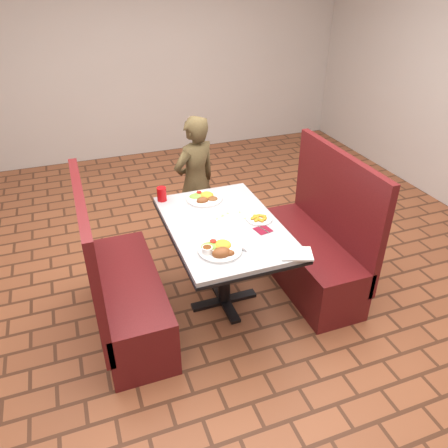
{
  "coord_description": "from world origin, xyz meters",
  "views": [
    {
      "loc": [
        -0.96,
        -2.6,
        2.41
      ],
      "look_at": [
        0.0,
        0.0,
        0.75
      ],
      "focal_mm": 35.0,
      "sensor_mm": 36.0,
      "label": 1
    }
  ],
  "objects_px": {
    "red_tumbler": "(162,194)",
    "plantain_plate": "(259,219)",
    "booth_bench_left": "(122,292)",
    "far_dinner_plate": "(204,197)",
    "booth_bench_right": "(313,250)",
    "diner_person": "(196,182)",
    "near_dinner_plate": "(219,248)",
    "dining_table": "(224,235)"
  },
  "relations": [
    {
      "from": "booth_bench_right",
      "to": "far_dinner_plate",
      "type": "distance_m",
      "value": 1.02
    },
    {
      "from": "plantain_plate",
      "to": "booth_bench_left",
      "type": "bearing_deg",
      "value": 178.07
    },
    {
      "from": "booth_bench_left",
      "to": "diner_person",
      "type": "distance_m",
      "value": 1.35
    },
    {
      "from": "booth_bench_left",
      "to": "diner_person",
      "type": "bearing_deg",
      "value": 48.27
    },
    {
      "from": "diner_person",
      "to": "red_tumbler",
      "type": "height_order",
      "value": "diner_person"
    },
    {
      "from": "dining_table",
      "to": "near_dinner_plate",
      "type": "relative_size",
      "value": 4.11
    },
    {
      "from": "dining_table",
      "to": "booth_bench_left",
      "type": "relative_size",
      "value": 1.01
    },
    {
      "from": "diner_person",
      "to": "far_dinner_plate",
      "type": "height_order",
      "value": "diner_person"
    },
    {
      "from": "booth_bench_left",
      "to": "diner_person",
      "type": "xyz_separation_m",
      "value": [
        0.87,
        0.98,
        0.31
      ]
    },
    {
      "from": "near_dinner_plate",
      "to": "booth_bench_right",
      "type": "bearing_deg",
      "value": 18.94
    },
    {
      "from": "booth_bench_left",
      "to": "plantain_plate",
      "type": "xyz_separation_m",
      "value": [
        1.07,
        -0.04,
        0.43
      ]
    },
    {
      "from": "booth_bench_left",
      "to": "far_dinner_plate",
      "type": "height_order",
      "value": "booth_bench_left"
    },
    {
      "from": "booth_bench_right",
      "to": "near_dinner_plate",
      "type": "xyz_separation_m",
      "value": [
        -0.95,
        -0.33,
        0.45
      ]
    },
    {
      "from": "booth_bench_left",
      "to": "red_tumbler",
      "type": "relative_size",
      "value": 10.48
    },
    {
      "from": "booth_bench_left",
      "to": "plantain_plate",
      "type": "distance_m",
      "value": 1.15
    },
    {
      "from": "booth_bench_right",
      "to": "red_tumbler",
      "type": "xyz_separation_m",
      "value": [
        -1.14,
        0.53,
        0.48
      ]
    },
    {
      "from": "dining_table",
      "to": "plantain_plate",
      "type": "distance_m",
      "value": 0.29
    },
    {
      "from": "diner_person",
      "to": "red_tumbler",
      "type": "xyz_separation_m",
      "value": [
        -0.42,
        -0.45,
        0.17
      ]
    },
    {
      "from": "red_tumbler",
      "to": "plantain_plate",
      "type": "bearing_deg",
      "value": -42.68
    },
    {
      "from": "dining_table",
      "to": "red_tumbler",
      "type": "relative_size",
      "value": 10.59
    },
    {
      "from": "diner_person",
      "to": "near_dinner_plate",
      "type": "bearing_deg",
      "value": 57.54
    },
    {
      "from": "plantain_plate",
      "to": "red_tumbler",
      "type": "distance_m",
      "value": 0.83
    },
    {
      "from": "dining_table",
      "to": "diner_person",
      "type": "bearing_deg",
      "value": 85.54
    },
    {
      "from": "booth_bench_left",
      "to": "far_dinner_plate",
      "type": "distance_m",
      "value": 0.99
    },
    {
      "from": "diner_person",
      "to": "near_dinner_plate",
      "type": "relative_size",
      "value": 4.33
    },
    {
      "from": "far_dinner_plate",
      "to": "red_tumbler",
      "type": "relative_size",
      "value": 2.51
    },
    {
      "from": "booth_bench_right",
      "to": "diner_person",
      "type": "distance_m",
      "value": 1.26
    },
    {
      "from": "plantain_plate",
      "to": "red_tumbler",
      "type": "xyz_separation_m",
      "value": [
        -0.61,
        0.56,
        0.05
      ]
    },
    {
      "from": "near_dinner_plate",
      "to": "dining_table",
      "type": "bearing_deg",
      "value": 64.72
    },
    {
      "from": "booth_bench_right",
      "to": "diner_person",
      "type": "bearing_deg",
      "value": 126.35
    },
    {
      "from": "plantain_plate",
      "to": "red_tumbler",
      "type": "bearing_deg",
      "value": 137.32
    },
    {
      "from": "dining_table",
      "to": "booth_bench_right",
      "type": "height_order",
      "value": "booth_bench_right"
    },
    {
      "from": "booth_bench_left",
      "to": "plantain_plate",
      "type": "bearing_deg",
      "value": -1.93
    },
    {
      "from": "dining_table",
      "to": "far_dinner_plate",
      "type": "xyz_separation_m",
      "value": [
        -0.02,
        0.42,
        0.12
      ]
    },
    {
      "from": "red_tumbler",
      "to": "near_dinner_plate",
      "type": "bearing_deg",
      "value": -77.6
    },
    {
      "from": "far_dinner_plate",
      "to": "booth_bench_left",
      "type": "bearing_deg",
      "value": -151.58
    },
    {
      "from": "diner_person",
      "to": "near_dinner_plate",
      "type": "distance_m",
      "value": 1.34
    },
    {
      "from": "far_dinner_plate",
      "to": "red_tumbler",
      "type": "bearing_deg",
      "value": 162.28
    },
    {
      "from": "booth_bench_right",
      "to": "booth_bench_left",
      "type": "bearing_deg",
      "value": 180.0
    },
    {
      "from": "plantain_plate",
      "to": "near_dinner_plate",
      "type": "bearing_deg",
      "value": -145.43
    },
    {
      "from": "dining_table",
      "to": "diner_person",
      "type": "relative_size",
      "value": 0.95
    },
    {
      "from": "booth_bench_left",
      "to": "near_dinner_plate",
      "type": "height_order",
      "value": "booth_bench_left"
    }
  ]
}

